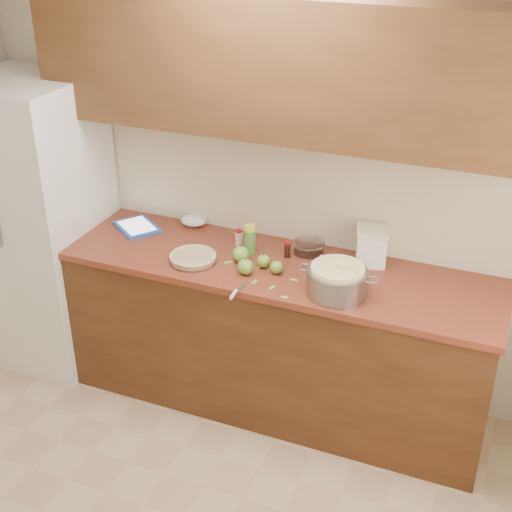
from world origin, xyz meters
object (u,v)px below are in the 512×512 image
at_px(colander, 337,281).
at_px(flour_canister, 371,246).
at_px(pie, 193,258).
at_px(tablet, 137,227).

relative_size(colander, flour_canister, 2.00).
height_order(colander, flour_canister, flour_canister).
bearing_deg(colander, pie, 177.92).
distance_m(pie, flour_canister, 0.97).
height_order(pie, colander, colander).
bearing_deg(colander, tablet, 168.32).
relative_size(flour_canister, tablet, 0.61).
xyz_separation_m(colander, flour_canister, (0.08, 0.38, 0.03)).
bearing_deg(flour_canister, pie, -158.91).
distance_m(colander, tablet, 1.35).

